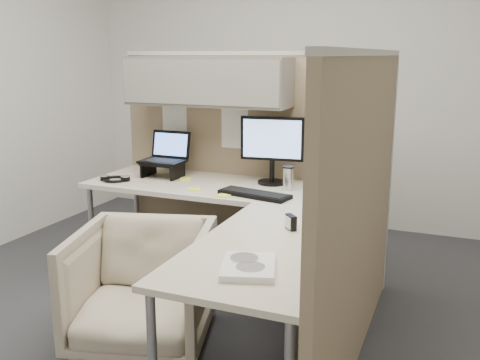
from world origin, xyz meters
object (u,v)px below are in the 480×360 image
at_px(desk, 236,211).
at_px(office_chair, 142,281).
at_px(keyboard, 255,194).
at_px(monitor_left, 272,145).

xyz_separation_m(desk, office_chair, (-0.36, -0.50, -0.31)).
distance_m(office_chair, keyboard, 0.90).
bearing_deg(monitor_left, office_chair, -116.99).
xyz_separation_m(office_chair, monitor_left, (0.38, 1.08, 0.63)).
relative_size(desk, office_chair, 2.67).
bearing_deg(desk, office_chair, -125.78).
bearing_deg(keyboard, monitor_left, 102.23).
bearing_deg(office_chair, monitor_left, 54.51).
xyz_separation_m(monitor_left, keyboard, (0.01, -0.36, -0.26)).
bearing_deg(desk, keyboard, 80.74).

